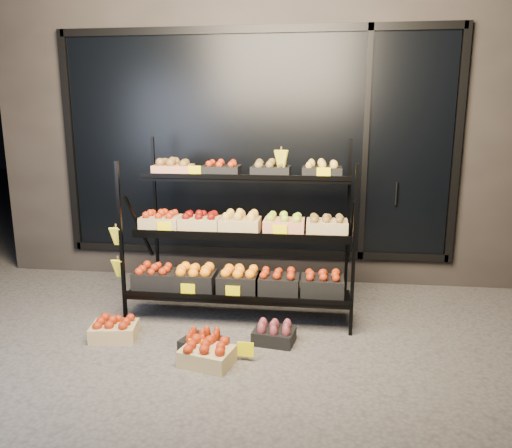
# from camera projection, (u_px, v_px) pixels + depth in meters

# --- Properties ---
(ground) EXTENTS (24.00, 24.00, 0.00)m
(ground) POSITION_uv_depth(u_px,v_px,m) (232.00, 337.00, 4.33)
(ground) COLOR #514F4C
(ground) RESTS_ON ground
(building) EXTENTS (6.00, 2.08, 3.50)m
(building) POSITION_uv_depth(u_px,v_px,m) (265.00, 125.00, 6.45)
(building) COLOR #2D2826
(building) RESTS_ON ground
(display_rack) EXTENTS (2.18, 1.02, 1.67)m
(display_rack) POSITION_uv_depth(u_px,v_px,m) (240.00, 233.00, 4.74)
(display_rack) COLOR black
(display_rack) RESTS_ON ground
(tag_floor_a) EXTENTS (0.13, 0.01, 0.12)m
(tag_floor_a) POSITION_uv_depth(u_px,v_px,m) (197.00, 351.00, 3.95)
(tag_floor_a) COLOR #E9DA00
(tag_floor_a) RESTS_ON ground
(tag_floor_b) EXTENTS (0.13, 0.01, 0.12)m
(tag_floor_b) POSITION_uv_depth(u_px,v_px,m) (246.00, 354.00, 3.90)
(tag_floor_b) COLOR #E9DA00
(tag_floor_b) RESTS_ON ground
(floor_crate_left) EXTENTS (0.42, 0.33, 0.19)m
(floor_crate_left) POSITION_uv_depth(u_px,v_px,m) (114.00, 329.00, 4.29)
(floor_crate_left) COLOR tan
(floor_crate_left) RESTS_ON ground
(floor_crate_midleft) EXTENTS (0.41, 0.35, 0.18)m
(floor_crate_midleft) POSITION_uv_depth(u_px,v_px,m) (203.00, 343.00, 4.03)
(floor_crate_midleft) COLOR black
(floor_crate_midleft) RESTS_ON ground
(floor_crate_midright) EXTENTS (0.44, 0.37, 0.20)m
(floor_crate_midright) POSITION_uv_depth(u_px,v_px,m) (207.00, 353.00, 3.85)
(floor_crate_midright) COLOR tan
(floor_crate_midright) RESTS_ON ground
(floor_crate_right) EXTENTS (0.37, 0.30, 0.18)m
(floor_crate_right) POSITION_uv_depth(u_px,v_px,m) (274.00, 333.00, 4.21)
(floor_crate_right) COLOR black
(floor_crate_right) RESTS_ON ground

